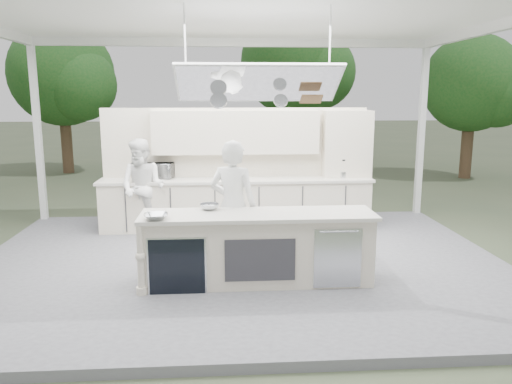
{
  "coord_description": "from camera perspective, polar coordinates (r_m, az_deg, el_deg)",
  "views": [
    {
      "loc": [
        -0.27,
        -7.29,
        2.6
      ],
      "look_at": [
        0.26,
        0.4,
        1.1
      ],
      "focal_mm": 35.0,
      "sensor_mm": 36.0,
      "label": 1
    }
  ],
  "objects": [
    {
      "name": "ground",
      "position": [
        7.74,
        -1.76,
        -8.62
      ],
      "size": [
        90.0,
        90.0,
        0.0
      ],
      "primitive_type": "plane",
      "color": "#444C34",
      "rests_on": "ground"
    },
    {
      "name": "stage_deck",
      "position": [
        7.72,
        -1.76,
        -8.2
      ],
      "size": [
        8.0,
        6.0,
        0.12
      ],
      "primitive_type": "cube",
      "color": "slate",
      "rests_on": "ground"
    },
    {
      "name": "tent",
      "position": [
        7.37,
        -1.91,
        19.67
      ],
      "size": [
        8.2,
        6.2,
        3.86
      ],
      "color": "white",
      "rests_on": "ground"
    },
    {
      "name": "demo_island",
      "position": [
        6.7,
        0.05,
        -6.4
      ],
      "size": [
        3.1,
        0.79,
        0.95
      ],
      "color": "beige",
      "rests_on": "stage_deck"
    },
    {
      "name": "back_counter",
      "position": [
        9.41,
        -2.23,
        -1.3
      ],
      "size": [
        5.08,
        0.72,
        0.95
      ],
      "color": "beige",
      "rests_on": "stage_deck"
    },
    {
      "name": "back_wall_unit",
      "position": [
        9.49,
        0.37,
        4.79
      ],
      "size": [
        5.05,
        0.48,
        2.25
      ],
      "color": "beige",
      "rests_on": "stage_deck"
    },
    {
      "name": "tree_cluster",
      "position": [
        17.08,
        -3.71,
        13.27
      ],
      "size": [
        19.55,
        9.4,
        5.85
      ],
      "color": "#503A28",
      "rests_on": "ground"
    },
    {
      "name": "head_chef",
      "position": [
        7.05,
        -2.63,
        -1.64
      ],
      "size": [
        0.8,
        0.66,
        1.88
      ],
      "primitive_type": "imported",
      "rotation": [
        0.0,
        0.0,
        2.78
      ],
      "color": "white",
      "rests_on": "stage_deck"
    },
    {
      "name": "sous_chef",
      "position": [
        9.08,
        -12.81,
        0.49
      ],
      "size": [
        1.01,
        0.89,
        1.74
      ],
      "primitive_type": "imported",
      "rotation": [
        0.0,
        0.0,
        -0.31
      ],
      "color": "white",
      "rests_on": "stage_deck"
    },
    {
      "name": "toaster_oven",
      "position": [
        9.54,
        -10.98,
        2.45
      ],
      "size": [
        0.59,
        0.45,
        0.29
      ],
      "primitive_type": "imported",
      "rotation": [
        0.0,
        0.0,
        -0.19
      ],
      "color": "silver",
      "rests_on": "back_counter"
    },
    {
      "name": "bowl_large",
      "position": [
        6.37,
        -11.35,
        -2.76
      ],
      "size": [
        0.34,
        0.34,
        0.07
      ],
      "primitive_type": "imported",
      "rotation": [
        0.0,
        0.0,
        0.14
      ],
      "color": "#B5B8BD",
      "rests_on": "demo_island"
    },
    {
      "name": "bowl_small",
      "position": [
        6.81,
        -5.34,
        -1.68
      ],
      "size": [
        0.33,
        0.33,
        0.08
      ],
      "primitive_type": "imported",
      "rotation": [
        0.0,
        0.0,
        -0.34
      ],
      "color": "#B1B4B8",
      "rests_on": "demo_island"
    }
  ]
}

